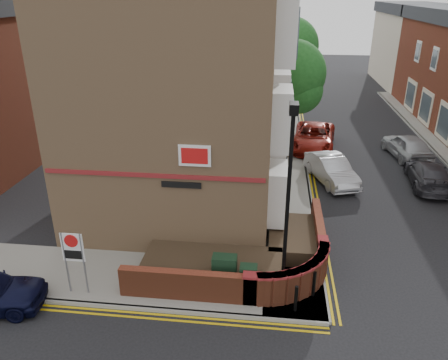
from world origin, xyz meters
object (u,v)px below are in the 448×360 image
zone_sign (73,252)px  silver_car_near (331,169)px  lamppost (288,205)px  utility_cabinet_large (225,272)px

zone_sign → silver_car_near: bearing=48.5°
lamppost → zone_sign: (-6.60, -0.70, -1.70)m
lamppost → zone_sign: size_ratio=2.86×
lamppost → utility_cabinet_large: size_ratio=5.25×
lamppost → silver_car_near: 10.34m
utility_cabinet_large → silver_car_near: 10.55m
lamppost → utility_cabinet_large: lamppost is taller
zone_sign → lamppost: bearing=6.1°
utility_cabinet_large → silver_car_near: silver_car_near is taller
utility_cabinet_large → lamppost: bearing=-3.0°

